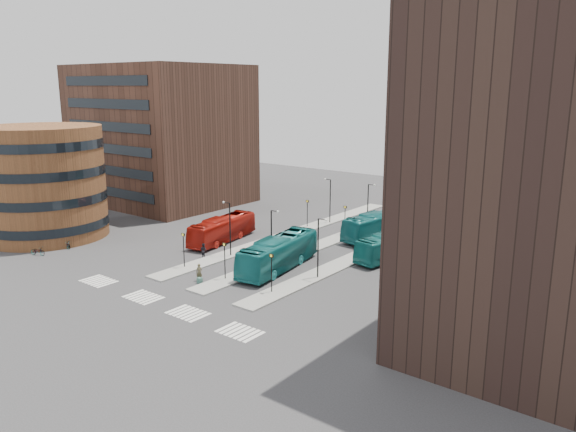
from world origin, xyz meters
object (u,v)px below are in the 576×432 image
Objects in this scene: teal_bus_c at (393,245)px; bicycle_mid at (68,244)px; red_bus at (222,229)px; teal_bus_b at (380,225)px; suitcase at (200,281)px; bicycle_near at (38,251)px; teal_bus_a at (278,253)px; teal_bus_d at (461,215)px; commuter_a at (204,250)px; traveller at (199,272)px; bicycle_far at (65,245)px; commuter_b at (248,271)px; commuter_c at (258,262)px.

teal_bus_c reaches higher than bicycle_mid.
teal_bus_b is at bearing 34.05° from red_bus.
bicycle_near reaches higher than suitcase.
teal_bus_a is 13.27m from teal_bus_c.
bicycle_near is (-26.96, -30.64, -1.20)m from teal_bus_b.
teal_bus_d is (8.50, 28.51, 0.09)m from teal_bus_a.
teal_bus_d is 7.91× the size of commuter_a.
red_bus reaches higher than traveller.
teal_bus_a is 7.13× the size of traveller.
traveller is 0.94× the size of bicycle_near.
bicycle_far is (-33.15, -38.21, -1.38)m from teal_bus_d.
bicycle_near is at bearing -171.08° from suitcase.
commuter_b is 25.88m from bicycle_near.
commuter_a is 0.89× the size of bicycle_near.
bicycle_mid is at bearing -126.28° from teal_bus_b.
teal_bus_c is 6.22× the size of traveller.
suitcase is at bearing 121.00° from commuter_b.
teal_bus_d reaches higher than commuter_a.
commuter_b is 1.08× the size of bicycle_far.
commuter_a is at bearing -111.50° from teal_bus_b.
suitcase is 0.32× the size of commuter_b.
teal_bus_d reaches higher than bicycle_far.
suitcase is 0.04× the size of teal_bus_d.
traveller is at bearing 2.13° from commuter_c.
teal_bus_d reaches higher than commuter_c.
commuter_a is 9.21m from commuter_b.
teal_bus_b is at bearing 73.74° from suitcase.
red_bus is 6.83m from commuter_a.
teal_bus_c is 15.40m from commuter_c.
teal_bus_a is at bearing -27.30° from red_bus.
teal_bus_b is at bearing 137.40° from teal_bus_c.
commuter_a is (3.04, -6.08, -0.72)m from red_bus.
teal_bus_d reaches higher than teal_bus_a.
red_bus is at bearing 98.84° from traveller.
teal_bus_c reaches higher than traveller.
teal_bus_a reaches higher than traveller.
commuter_b is 3.07m from commuter_c.
red_bus reaches higher than suitcase.
teal_bus_a is 26.53m from bicycle_far.
suitcase is at bearing -103.48° from teal_bus_d.
bicycle_near is 3.75m from bicycle_mid.
teal_bus_b is 7.33× the size of commuter_a.
teal_bus_a is at bearing -79.85° from bicycle_far.
suitcase is 8.50m from commuter_a.
teal_bus_b is at bearing -62.00° from bicycle_near.
teal_bus_d is 50.61m from bicycle_far.
bicycle_near is 3.37m from bicycle_far.
red_bus reaches higher than bicycle_mid.
teal_bus_a reaches higher than teal_bus_c.
teal_bus_b is at bearing -167.04° from commuter_c.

